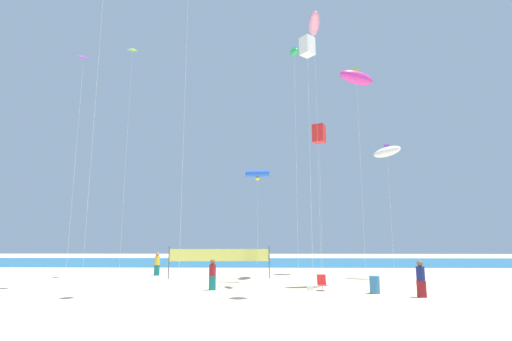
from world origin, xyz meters
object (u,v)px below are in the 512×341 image
at_px(kite_white_box, 307,47).
at_px(trash_barrel, 375,285).
at_px(kite_violet_diamond, 84,61).
at_px(kite_green_inflatable, 294,52).
at_px(kite_blue_tube, 258,174).
at_px(kite_magenta_inflatable, 356,78).
at_px(beachgoer_mustard_shirt, 157,263).
at_px(beach_handbag, 310,288).
at_px(kite_lime_diamond, 132,52).
at_px(beachgoer_maroon_shirt, 212,274).
at_px(kite_pink_inflatable, 314,24).
at_px(kite_red_box, 319,134).
at_px(volleyball_net, 219,256).
at_px(beachgoer_navy_shirt, 421,277).
at_px(kite_white_inflatable, 387,152).
at_px(folding_beach_chair, 322,282).

bearing_deg(kite_white_box, trash_barrel, 32.86).
bearing_deg(kite_violet_diamond, trash_barrel, -3.53).
relative_size(kite_green_inflatable, kite_blue_tube, 2.01).
bearing_deg(kite_violet_diamond, kite_magenta_inflatable, 3.37).
xyz_separation_m(beachgoer_mustard_shirt, kite_green_inflatable, (10.77, -8.23, 14.15)).
relative_size(trash_barrel, kite_blue_tube, 0.12).
relative_size(beach_handbag, kite_lime_diamond, 0.02).
distance_m(beachgoer_maroon_shirt, kite_white_box, 13.96).
distance_m(beach_handbag, kite_magenta_inflatable, 13.80).
bearing_deg(kite_blue_tube, kite_pink_inflatable, 24.57).
distance_m(kite_green_inflatable, kite_blue_tube, 8.68).
bearing_deg(trash_barrel, beachgoer_maroon_shirt, 172.44).
height_order(kite_red_box, kite_lime_diamond, kite_lime_diamond).
height_order(beachgoer_maroon_shirt, volleyball_net, volleyball_net).
relative_size(volleyball_net, kite_white_box, 0.55).
height_order(volleyball_net, kite_violet_diamond, kite_violet_diamond).
relative_size(trash_barrel, beach_handbag, 2.66).
relative_size(beachgoer_maroon_shirt, kite_pink_inflatable, 0.08).
height_order(beachgoer_navy_shirt, kite_white_inflatable, kite_white_inflatable).
distance_m(kite_white_box, kite_violet_diamond, 14.49).
relative_size(kite_green_inflatable, kite_pink_inflatable, 0.74).
height_order(beachgoer_maroon_shirt, trash_barrel, beachgoer_maroon_shirt).
bearing_deg(beachgoer_navy_shirt, kite_blue_tube, 95.45).
distance_m(volleyball_net, beach_handbag, 9.10).
bearing_deg(kite_white_inflatable, beachgoer_mustard_shirt, 171.52).
bearing_deg(kite_green_inflatable, trash_barrel, -25.03).
relative_size(beachgoer_mustard_shirt, kite_red_box, 0.14).
bearing_deg(beachgoer_maroon_shirt, kite_violet_diamond, -160.48).
xyz_separation_m(folding_beach_chair, kite_green_inflatable, (-1.30, 0.67, 14.67)).
distance_m(kite_green_inflatable, kite_lime_diamond, 14.62).
bearing_deg(kite_pink_inflatable, kite_white_inflatable, 0.99).
relative_size(beachgoer_mustard_shirt, kite_lime_diamond, 0.10).
distance_m(trash_barrel, kite_white_box, 13.55).
distance_m(kite_blue_tube, kite_magenta_inflatable, 9.37).
height_order(kite_white_box, kite_pink_inflatable, kite_pink_inflatable).
xyz_separation_m(beachgoer_mustard_shirt, kite_magenta_inflatable, (14.87, -7.96, 12.45)).
height_order(beachgoer_maroon_shirt, kite_pink_inflatable, kite_pink_inflatable).
bearing_deg(kite_white_box, beachgoer_navy_shirt, 9.59).
bearing_deg(kite_red_box, kite_green_inflatable, -107.49).
distance_m(beachgoer_maroon_shirt, folding_beach_chair, 6.39).
relative_size(kite_red_box, kite_magenta_inflatable, 0.91).
distance_m(kite_violet_diamond, kite_pink_inflatable, 18.07).
height_order(kite_lime_diamond, kite_magenta_inflatable, kite_lime_diamond).
relative_size(kite_blue_tube, kite_violet_diamond, 0.53).
bearing_deg(kite_white_box, volleyball_net, 119.81).
height_order(beachgoer_maroon_shirt, folding_beach_chair, beachgoer_maroon_shirt).
xyz_separation_m(kite_white_box, kite_lime_diamond, (-13.35, 10.14, 4.98)).
bearing_deg(kite_white_inflatable, beach_handbag, -137.54).
distance_m(kite_white_inflatable, kite_lime_diamond, 22.29).
xyz_separation_m(kite_pink_inflatable, kite_magenta_inflatable, (1.94, -5.14, -6.96)).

